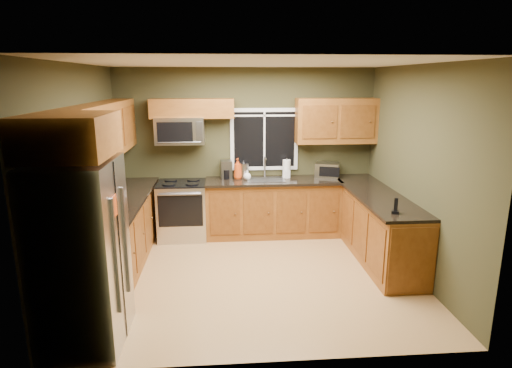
{
  "coord_description": "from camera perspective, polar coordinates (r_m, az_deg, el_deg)",
  "views": [
    {
      "loc": [
        -0.39,
        -5.18,
        2.51
      ],
      "look_at": [
        0.05,
        0.35,
        1.15
      ],
      "focal_mm": 30.0,
      "sensor_mm": 36.0,
      "label": 1
    }
  ],
  "objects": [
    {
      "name": "right_wall",
      "position": [
        5.87,
        20.68,
        1.46
      ],
      "size": [
        0.0,
        3.6,
        3.6
      ],
      "primitive_type": "plane",
      "rotation": [
        1.57,
        0.0,
        -1.57
      ],
      "color": "#35341D",
      "rests_on": "ground"
    },
    {
      "name": "back_wall",
      "position": [
        7.09,
        -1.33,
        4.35
      ],
      "size": [
        4.2,
        0.0,
        4.2
      ],
      "primitive_type": "plane",
      "rotation": [
        1.57,
        0.0,
        0.0
      ],
      "color": "#35341D",
      "rests_on": "ground"
    },
    {
      "name": "paper_towel_roll",
      "position": [
        7.01,
        4.09,
        2.04
      ],
      "size": [
        0.16,
        0.16,
        0.33
      ],
      "color": "white",
      "rests_on": "countertop_back"
    },
    {
      "name": "floor",
      "position": [
        5.77,
        -0.23,
        -12.0
      ],
      "size": [
        4.2,
        4.2,
        0.0
      ],
      "primitive_type": "plane",
      "color": "#AD804C",
      "rests_on": "ground"
    },
    {
      "name": "base_cabinets_peninsula",
      "position": [
        6.47,
        15.58,
        -5.33
      ],
      "size": [
        0.6,
        2.52,
        0.9
      ],
      "color": "brown",
      "rests_on": "ground"
    },
    {
      "name": "upper_cabinets_back_right",
      "position": [
        7.09,
        10.63,
        8.28
      ],
      "size": [
        1.3,
        0.33,
        0.72
      ],
      "primitive_type": "cube",
      "color": "brown",
      "rests_on": "back_wall"
    },
    {
      "name": "upper_cabinets_left",
      "position": [
        5.9,
        -19.82,
        6.63
      ],
      "size": [
        0.33,
        2.65,
        0.72
      ],
      "primitive_type": "cube",
      "color": "brown",
      "rests_on": "left_wall"
    },
    {
      "name": "base_cabinets_left",
      "position": [
        6.19,
        -17.55,
        -6.35
      ],
      "size": [
        0.6,
        2.65,
        0.9
      ],
      "primitive_type": "cube",
      "color": "brown",
      "rests_on": "ground"
    },
    {
      "name": "window",
      "position": [
        7.07,
        1.11,
        5.98
      ],
      "size": [
        1.12,
        0.03,
        1.02
      ],
      "color": "white",
      "rests_on": "back_wall"
    },
    {
      "name": "left_wall",
      "position": [
        5.58,
        -22.27,
        0.73
      ],
      "size": [
        0.0,
        3.6,
        3.6
      ],
      "primitive_type": "plane",
      "rotation": [
        1.57,
        0.0,
        1.57
      ],
      "color": "#35341D",
      "rests_on": "ground"
    },
    {
      "name": "ceiling",
      "position": [
        5.2,
        -0.26,
        15.85
      ],
      "size": [
        4.2,
        4.2,
        0.0
      ],
      "primitive_type": "plane",
      "rotation": [
        3.14,
        0.0,
        0.0
      ],
      "color": "white",
      "rests_on": "back_wall"
    },
    {
      "name": "countertop_back",
      "position": [
        6.89,
        2.29,
        0.42
      ],
      "size": [
        2.17,
        0.65,
        0.04
      ],
      "primitive_type": "cube",
      "color": "black",
      "rests_on": "base_cabinets_back"
    },
    {
      "name": "range",
      "position": [
        6.99,
        -9.77,
        -3.41
      ],
      "size": [
        0.76,
        0.69,
        0.94
      ],
      "color": "#B7B7BC",
      "rests_on": "ground"
    },
    {
      "name": "base_cabinets_back",
      "position": [
        7.04,
        2.23,
        -3.25
      ],
      "size": [
        2.17,
        0.6,
        0.9
      ],
      "primitive_type": "cube",
      "color": "brown",
      "rests_on": "ground"
    },
    {
      "name": "cordless_phone",
      "position": [
        5.41,
        18.12,
        -3.17
      ],
      "size": [
        0.12,
        0.12,
        0.2
      ],
      "color": "black",
      "rests_on": "countertop_peninsula"
    },
    {
      "name": "soap_bottle_a",
      "position": [
        6.93,
        -2.46,
        2.07
      ],
      "size": [
        0.16,
        0.16,
        0.33
      ],
      "primitive_type": "imported",
      "rotation": [
        0.0,
        0.0,
        -0.32
      ],
      "color": "#C14112",
      "rests_on": "countertop_back"
    },
    {
      "name": "upper_cabinets_back_left",
      "position": [
        6.85,
        -8.51,
        9.94
      ],
      "size": [
        1.3,
        0.33,
        0.3
      ],
      "primitive_type": "cube",
      "color": "brown",
      "rests_on": "back_wall"
    },
    {
      "name": "toaster_oven",
      "position": [
        7.15,
        9.47,
        1.86
      ],
      "size": [
        0.45,
        0.4,
        0.24
      ],
      "color": "#B7B7BC",
      "rests_on": "countertop_back"
    },
    {
      "name": "soap_bottle_b",
      "position": [
        7.0,
        4.14,
        1.59
      ],
      "size": [
        0.1,
        0.1,
        0.19
      ],
      "primitive_type": "imported",
      "rotation": [
        0.0,
        0.0,
        0.17
      ],
      "color": "white",
      "rests_on": "countertop_back"
    },
    {
      "name": "kettle",
      "position": [
        6.99,
        -1.66,
        1.92
      ],
      "size": [
        0.21,
        0.21,
        0.29
      ],
      "color": "#B7B7BC",
      "rests_on": "countertop_back"
    },
    {
      "name": "soap_bottle_c",
      "position": [
        6.87,
        -1.18,
        1.22
      ],
      "size": [
        0.16,
        0.16,
        0.15
      ],
      "primitive_type": "imported",
      "rotation": [
        0.0,
        0.0,
        -0.43
      ],
      "color": "white",
      "rests_on": "countertop_back"
    },
    {
      "name": "front_wall",
      "position": [
        3.6,
        1.91,
        -5.06
      ],
      "size": [
        4.2,
        0.0,
        4.2
      ],
      "primitive_type": "plane",
      "rotation": [
        -1.57,
        0.0,
        0.0
      ],
      "color": "#35341D",
      "rests_on": "ground"
    },
    {
      "name": "sink",
      "position": [
        6.89,
        1.32,
        0.7
      ],
      "size": [
        0.6,
        0.42,
        0.36
      ],
      "color": "slate",
      "rests_on": "countertop_back"
    },
    {
      "name": "coffee_maker",
      "position": [
        6.97,
        -3.97,
        1.87
      ],
      "size": [
        0.19,
        0.25,
        0.29
      ],
      "color": "slate",
      "rests_on": "countertop_back"
    },
    {
      "name": "microwave",
      "position": [
        6.87,
        -10.1,
        7.03
      ],
      "size": [
        0.76,
        0.41,
        0.42
      ],
      "color": "#B7B7BC",
      "rests_on": "back_wall"
    },
    {
      "name": "upper_cabinet_over_fridge",
      "position": [
        4.14,
        -23.68,
        5.94
      ],
      "size": [
        0.72,
        0.9,
        0.38
      ],
      "primitive_type": "cube",
      "color": "brown",
      "rests_on": "left_wall"
    },
    {
      "name": "countertop_left",
      "position": [
        6.04,
        -17.64,
        -2.16
      ],
      "size": [
        0.65,
        2.65,
        0.04
      ],
      "primitive_type": "cube",
      "color": "black",
      "rests_on": "base_cabinets_left"
    },
    {
      "name": "countertop_peninsula",
      "position": [
        6.33,
        15.61,
        -1.3
      ],
      "size": [
        0.65,
        2.5,
        0.04
      ],
      "primitive_type": "cube",
      "color": "black",
      "rests_on": "base_cabinets_peninsula"
    },
    {
      "name": "refrigerator",
      "position": [
        4.42,
        -22.25,
        -8.7
      ],
      "size": [
        0.74,
        0.9,
        1.8
      ],
      "color": "#B7B7BC",
      "rests_on": "ground"
    }
  ]
}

